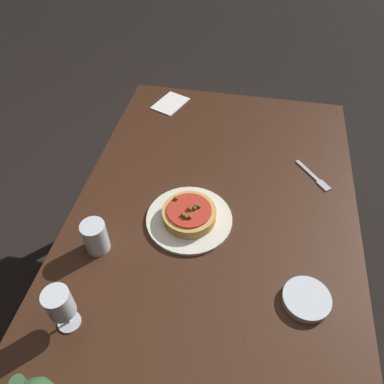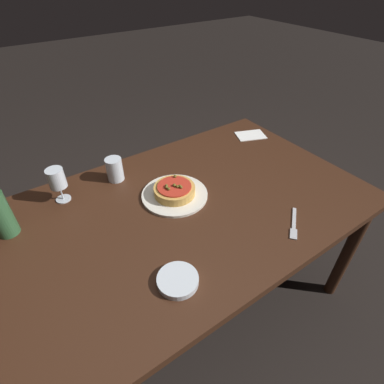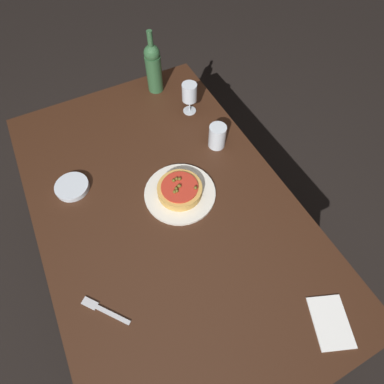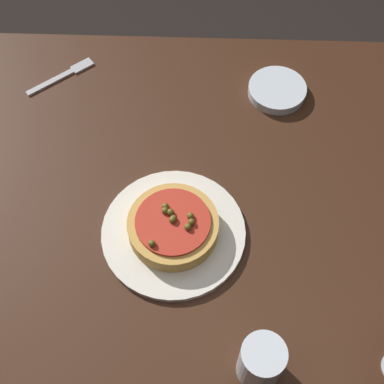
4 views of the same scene
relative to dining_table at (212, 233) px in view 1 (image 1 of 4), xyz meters
name	(u,v)px [view 1 (image 1 of 4)]	position (x,y,z in m)	size (l,w,h in m)	color
ground_plane	(207,314)	(0.00, 0.00, -0.65)	(14.00, 14.00, 0.00)	black
dining_table	(212,233)	(0.00, 0.00, 0.00)	(1.55, 0.97, 0.72)	#381E11
dinner_plate	(189,219)	(-0.02, 0.08, 0.08)	(0.29, 0.29, 0.01)	silver
pizza	(189,214)	(-0.02, 0.08, 0.11)	(0.18, 0.18, 0.05)	gold
wine_glass	(59,304)	(-0.43, 0.33, 0.18)	(0.07, 0.07, 0.16)	silver
water_cup	(95,237)	(-0.18, 0.34, 0.13)	(0.08, 0.08, 0.11)	silver
side_bowl	(306,299)	(-0.24, -0.30, 0.09)	(0.14, 0.14, 0.02)	silver
fork	(314,177)	(0.27, -0.34, 0.08)	(0.15, 0.13, 0.00)	#B7B7BC
paper_napkin	(170,103)	(0.64, 0.29, 0.08)	(0.19, 0.17, 0.00)	white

